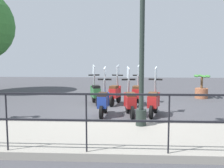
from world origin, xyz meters
TOP-DOWN VIEW (x-y plane):
  - ground_plane at (0.00, 0.00)m, footprint 28.00×28.00m
  - promenade_walkway at (-3.15, 0.00)m, footprint 2.20×20.00m
  - fence_railing at (-4.20, 0.00)m, footprint 0.04×16.03m
  - lamp_post_near at (-2.40, -0.36)m, footprint 0.26×0.90m
  - potted_palm at (2.77, -3.39)m, footprint 1.06×0.66m
  - scooter_near_0 at (-0.72, -0.86)m, footprint 1.20×0.53m
  - scooter_near_1 at (-0.82, -0.11)m, footprint 1.23×0.46m
  - scooter_near_2 at (-0.83, 0.72)m, footprint 1.23×0.44m
  - scooter_far_0 at (1.00, -0.42)m, footprint 1.22×0.49m
  - scooter_far_1 at (1.04, 0.42)m, footprint 1.20×0.54m
  - scooter_far_2 at (1.07, 1.19)m, footprint 1.20×0.55m

SIDE VIEW (x-z plane):
  - ground_plane at x=0.00m, z-range 0.00..0.00m
  - promenade_walkway at x=-3.15m, z-range 0.00..0.15m
  - potted_palm at x=2.77m, z-range -0.08..0.97m
  - scooter_near_0 at x=-0.72m, z-range -0.29..1.25m
  - scooter_near_1 at x=-0.82m, z-range -0.29..1.25m
  - scooter_near_2 at x=-0.83m, z-range -0.29..1.25m
  - scooter_far_0 at x=1.00m, z-range -0.29..1.25m
  - scooter_far_1 at x=1.04m, z-range -0.29..1.25m
  - scooter_far_2 at x=1.07m, z-range -0.29..1.25m
  - fence_railing at x=-4.20m, z-range 0.37..1.44m
  - lamp_post_near at x=-2.40m, z-range -0.09..4.16m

